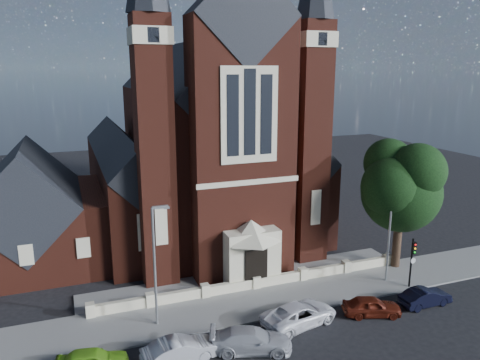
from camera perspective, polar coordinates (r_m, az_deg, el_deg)
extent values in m
plane|color=black|center=(43.75, -2.40, -8.43)|extent=(120.00, 120.00, 0.00)
cube|color=gray|center=(34.86, 3.24, -14.47)|extent=(60.00, 5.00, 0.12)
cube|color=gray|center=(38.15, 0.75, -11.85)|extent=(26.00, 3.00, 0.14)
cube|color=beige|center=(36.49, 1.93, -13.11)|extent=(24.00, 0.40, 0.90)
cube|color=#532116|center=(51.04, -6.03, 2.90)|extent=(10.00, 30.00, 14.00)
cube|color=black|center=(50.23, -6.23, 10.77)|extent=(10.00, 30.20, 10.00)
cube|color=#532116|center=(49.40, -14.08, -1.36)|extent=(5.00, 26.00, 8.00)
cube|color=#532116|center=(53.11, 2.17, 0.07)|extent=(5.00, 26.00, 8.00)
cube|color=black|center=(48.56, -14.35, 3.20)|extent=(5.01, 26.20, 5.01)
cube|color=black|center=(52.32, 2.21, 4.34)|extent=(5.01, 26.20, 5.01)
cube|color=#532116|center=(35.96, 0.21, 3.36)|extent=(8.00, 3.00, 20.00)
cube|color=black|center=(35.58, 0.23, 19.41)|extent=(8.00, 3.20, 8.00)
cube|color=beige|center=(34.12, 1.16, 7.89)|extent=(4.40, 0.15, 7.00)
cube|color=black|center=(34.04, 1.20, 8.21)|extent=(0.90, 0.08, 6.20)
cube|color=beige|center=(36.40, 1.34, -9.35)|extent=(4.20, 2.00, 4.40)
cube|color=black|center=(35.75, 1.98, -10.85)|extent=(1.80, 0.12, 3.20)
cone|color=beige|center=(35.60, 1.36, -6.09)|extent=(4.60, 4.60, 1.60)
cube|color=#532116|center=(35.19, -10.33, 2.91)|extent=(2.60, 2.60, 20.00)
cube|color=beige|center=(34.67, -10.94, 16.85)|extent=(2.80, 2.80, 1.20)
cube|color=#532116|center=(39.59, 8.53, 4.15)|extent=(2.60, 2.60, 20.00)
cube|color=beige|center=(39.13, 8.98, 16.52)|extent=(2.80, 2.80, 1.20)
cube|color=#532116|center=(43.78, -24.16, -5.46)|extent=(12.00, 12.00, 6.00)
cube|color=black|center=(42.96, -24.55, -1.67)|extent=(8.49, 12.20, 8.49)
cylinder|color=black|center=(41.21, 18.62, -6.85)|extent=(0.70, 0.70, 5.00)
sphere|color=black|center=(40.05, 19.05, -1.47)|extent=(6.40, 6.40, 6.40)
sphere|color=black|center=(38.98, 20.84, 1.01)|extent=(4.40, 4.40, 4.40)
cylinder|color=gray|center=(30.56, -10.36, -10.55)|extent=(0.16, 0.16, 8.00)
cube|color=gray|center=(29.25, -9.72, -3.26)|extent=(1.00, 0.15, 0.18)
cube|color=gray|center=(29.35, -8.95, -3.34)|extent=(0.35, 0.22, 0.12)
cylinder|color=gray|center=(37.76, 17.74, -6.24)|extent=(0.16, 0.16, 8.00)
cube|color=gray|center=(36.95, 18.79, -0.27)|extent=(1.00, 0.15, 0.18)
cube|color=gray|center=(37.22, 19.26, -0.34)|extent=(0.35, 0.22, 0.12)
cylinder|color=black|center=(38.01, 20.13, -9.53)|extent=(0.14, 0.14, 4.00)
cube|color=black|center=(37.44, 20.44, -7.77)|extent=(0.28, 0.22, 0.90)
sphere|color=red|center=(37.24, 20.61, -7.40)|extent=(0.14, 0.14, 0.14)
sphere|color=#CC8C0C|center=(37.35, 20.57, -7.83)|extent=(0.14, 0.14, 0.14)
sphere|color=#0C9919|center=(37.45, 20.53, -8.26)|extent=(0.14, 0.14, 0.14)
imported|color=#A7A9AF|center=(28.47, -7.36, -19.92)|extent=(4.47, 1.95, 1.43)
imported|color=#B2B4BA|center=(29.16, 1.35, -18.94)|extent=(5.23, 3.50, 1.41)
imported|color=white|center=(31.91, 7.26, -15.91)|extent=(5.64, 3.51, 1.45)
imported|color=#581B0F|center=(33.90, 15.76, -14.59)|extent=(4.20, 2.76, 1.33)
imported|color=black|center=(36.33, 21.64, -13.13)|extent=(3.89, 1.42, 1.27)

